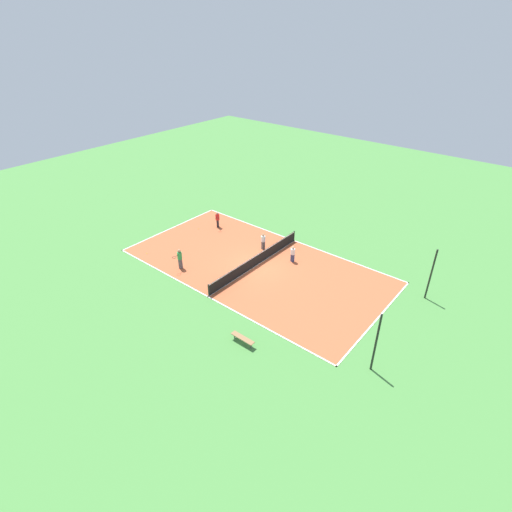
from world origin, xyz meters
name	(u,v)px	position (x,y,z in m)	size (l,w,h in m)	color
ground_plane	(256,266)	(0.00, 0.00, 0.00)	(80.00, 80.00, 0.00)	#47843D
court_surface	(256,266)	(0.00, 0.00, 0.01)	(10.73, 20.58, 0.02)	#B75633
tennis_net	(256,260)	(0.00, 0.00, 0.52)	(10.53, 0.10, 0.99)	black
bench	(243,338)	(7.27, 4.95, 0.39)	(0.36, 1.62, 0.45)	olive
player_far_green	(180,258)	(4.04, -4.30, 0.99)	(0.97, 0.47, 1.68)	#4C4C51
player_coach_red	(218,219)	(-2.95, -7.04, 0.89)	(0.92, 0.86, 1.53)	black
player_near_white	(293,253)	(-2.33, 1.86, 0.79)	(0.44, 0.44, 1.37)	navy
player_far_white	(263,240)	(-2.44, -1.22, 0.82)	(0.41, 0.41, 1.43)	#4C4C51
tennis_ball_midcourt	(199,229)	(-1.52, -8.15, 0.06)	(0.07, 0.07, 0.07)	#CCE033
tennis_ball_right_alley	(147,253)	(4.35, -8.19, 0.06)	(0.07, 0.07, 0.07)	#CCE033
fence_post_back_left	(431,275)	(-4.27, 11.81, 1.95)	(0.12, 0.12, 3.90)	black
fence_post_back_right	(376,343)	(4.27, 11.81, 1.95)	(0.12, 0.12, 3.90)	black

